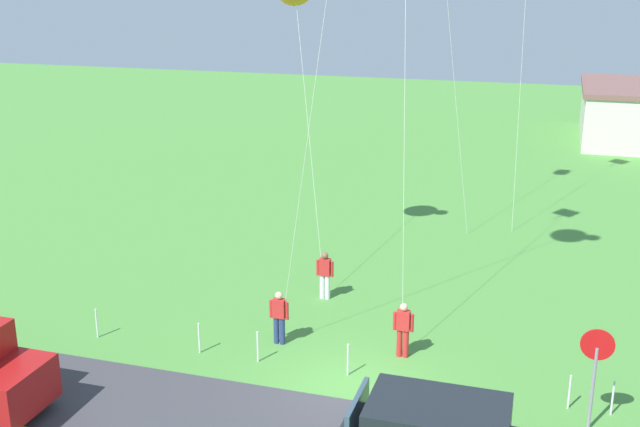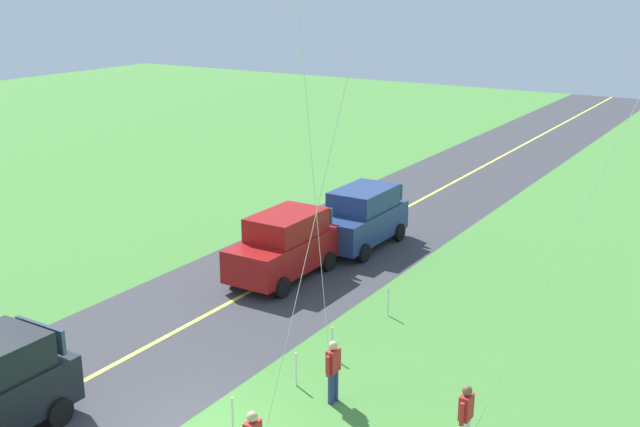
% 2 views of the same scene
% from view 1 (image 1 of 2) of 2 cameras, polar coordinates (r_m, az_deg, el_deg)
% --- Properties ---
extents(ground_plane, '(120.00, 120.00, 0.10)m').
position_cam_1_polar(ground_plane, '(20.52, 2.21, -12.83)').
color(ground_plane, '#478438').
extents(stop_sign, '(0.76, 0.08, 2.56)m').
position_cam_1_polar(stop_sign, '(19.09, 19.51, -10.03)').
color(stop_sign, gray).
rests_on(stop_sign, ground).
extents(person_adult_near, '(0.58, 0.22, 1.60)m').
position_cam_1_polar(person_adult_near, '(22.41, -3.01, -7.48)').
color(person_adult_near, navy).
rests_on(person_adult_near, ground).
extents(person_adult_companion, '(0.58, 0.22, 1.60)m').
position_cam_1_polar(person_adult_companion, '(21.78, 6.10, -8.32)').
color(person_adult_companion, red).
rests_on(person_adult_companion, ground).
extents(person_child_watcher, '(0.58, 0.22, 1.60)m').
position_cam_1_polar(person_child_watcher, '(25.35, 0.36, -4.43)').
color(person_child_watcher, silver).
rests_on(person_child_watcher, ground).
extents(fence_post_0, '(0.05, 0.05, 0.90)m').
position_cam_1_polar(fence_post_0, '(23.81, -16.00, -7.71)').
color(fence_post_0, silver).
rests_on(fence_post_0, ground).
extents(fence_post_1, '(0.05, 0.05, 0.90)m').
position_cam_1_polar(fence_post_1, '(22.30, -8.82, -8.98)').
color(fence_post_1, silver).
rests_on(fence_post_1, ground).
extents(fence_post_2, '(0.05, 0.05, 0.90)m').
position_cam_1_polar(fence_post_2, '(21.64, -4.57, -9.67)').
color(fence_post_2, silver).
rests_on(fence_post_2, ground).
extents(fence_post_3, '(0.05, 0.05, 0.90)m').
position_cam_1_polar(fence_post_3, '(20.92, 2.05, -10.63)').
color(fence_post_3, silver).
rests_on(fence_post_3, ground).
extents(fence_post_4, '(0.05, 0.05, 0.90)m').
position_cam_1_polar(fence_post_4, '(20.40, 17.77, -12.31)').
color(fence_post_4, silver).
rests_on(fence_post_4, ground).
extents(fence_post_5, '(0.05, 0.05, 0.90)m').
position_cam_1_polar(fence_post_5, '(20.46, 20.60, -12.52)').
color(fence_post_5, silver).
rests_on(fence_post_5, ground).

